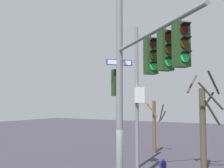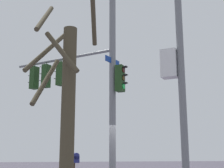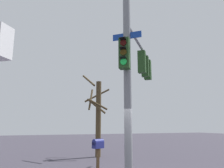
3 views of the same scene
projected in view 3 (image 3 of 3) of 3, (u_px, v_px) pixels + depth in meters
The scene contains 3 objects.
main_signal_pole_assembly at pixel (131, 47), 8.99m from camera, with size 6.00×4.75×9.85m.
mailbox at pixel (98, 147), 8.39m from camera, with size 0.50×0.40×1.41m.
bare_tree_behind_pole at pixel (98, 114), 13.81m from camera, with size 2.01×2.01×5.28m.
Camera 3 is at (3.34, 6.57, 1.94)m, focal length 34.35 mm.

